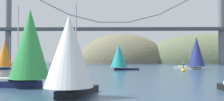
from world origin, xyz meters
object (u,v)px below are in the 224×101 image
sailboat_white_mainsail (70,53)px  channel_buoy (183,70)px  sailboat_green_sail (29,46)px  sailboat_orange_sail (5,54)px  sailboat_navy_sail (196,53)px  sailboat_teal_sail (119,56)px

sailboat_white_mainsail → channel_buoy: size_ratio=3.47×
channel_buoy → sailboat_white_mainsail: bearing=-117.6°
sailboat_green_sail → channel_buoy: size_ratio=3.94×
sailboat_green_sail → sailboat_orange_sail: 51.57m
sailboat_orange_sail → channel_buoy: 53.98m
sailboat_white_mainsail → sailboat_orange_sail: 61.71m
sailboat_white_mainsail → sailboat_green_sail: sailboat_green_sail is taller
sailboat_white_mainsail → sailboat_navy_sail: size_ratio=0.86×
sailboat_navy_sail → sailboat_orange_sail: (-59.48, 0.18, -0.50)m
sailboat_white_mainsail → sailboat_navy_sail: sailboat_navy_sail is taller
sailboat_orange_sail → sailboat_white_mainsail: bearing=-60.4°
sailboat_orange_sail → channel_buoy: bearing=-12.2°
sailboat_green_sail → channel_buoy: bearing=50.1°
sailboat_white_mainsail → sailboat_teal_sail: bearing=84.0°
sailboat_navy_sail → sailboat_teal_sail: sailboat_navy_sail is taller
sailboat_white_mainsail → sailboat_navy_sail: 60.81m
sailboat_white_mainsail → sailboat_orange_sail: size_ratio=0.87×
sailboat_green_sail → sailboat_navy_sail: bearing=51.9°
sailboat_green_sail → sailboat_orange_sail: size_ratio=0.99×
sailboat_navy_sail → sailboat_green_sail: sailboat_navy_sail is taller
sailboat_navy_sail → channel_buoy: (-6.88, -11.15, -4.86)m
sailboat_white_mainsail → channel_buoy: bearing=62.4°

